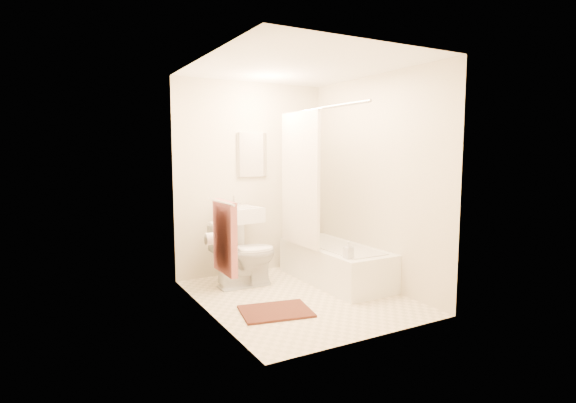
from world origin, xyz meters
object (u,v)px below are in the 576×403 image
soap_bottle (349,250)px  sink (239,240)px  bathtub (335,264)px  toilet (244,254)px  bath_mat (276,311)px

soap_bottle → sink: bearing=120.0°
bathtub → soap_bottle: 0.70m
toilet → bath_mat: bearing=175.6°
sink → bathtub: 1.18m
bathtub → soap_bottle: soap_bottle is taller
soap_bottle → bath_mat: bearing=-179.9°
toilet → bathtub: toilet is taller
bathtub → bath_mat: bathtub is taller
sink → bathtub: sink is taller
toilet → bathtub: 1.09m
bathtub → soap_bottle: bearing=-112.5°
toilet → bath_mat: 1.01m
bathtub → sink: bearing=145.6°
bathtub → bath_mat: (-1.10, -0.58, -0.20)m
toilet → soap_bottle: (0.78, -0.94, 0.15)m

